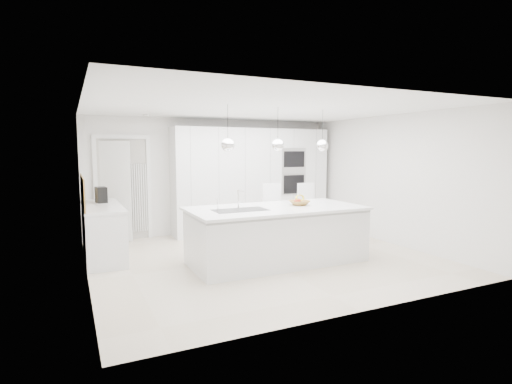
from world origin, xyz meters
name	(u,v)px	position (x,y,z in m)	size (l,w,h in m)	color
floor	(264,258)	(0.00, 0.00, 0.00)	(5.50, 5.50, 0.00)	beige
wall_back	(214,176)	(0.00, 2.50, 1.25)	(5.50, 5.50, 0.00)	silver
wall_left	(84,192)	(-2.75, 0.00, 1.25)	(5.00, 5.00, 0.00)	silver
ceiling	(264,109)	(0.00, 0.00, 2.50)	(5.50, 5.50, 0.00)	white
tall_cabinets	(252,180)	(0.80, 2.20, 1.15)	(3.60, 0.60, 2.30)	silver
oven_stack	(294,171)	(1.70, 1.89, 1.35)	(0.62, 0.04, 1.05)	#A5A5A8
doorway_frame	(123,190)	(-1.95, 2.47, 1.02)	(1.11, 0.08, 2.13)	white
hallway_door	(110,192)	(-2.20, 2.42, 1.00)	(0.82, 0.04, 2.00)	white
radiator	(140,198)	(-1.63, 2.46, 0.85)	(0.32, 0.04, 1.40)	white
left_base_cabinets	(103,233)	(-2.45, 1.20, 0.43)	(0.60, 1.80, 0.86)	silver
left_worktop	(102,206)	(-2.45, 1.20, 0.88)	(0.62, 1.82, 0.04)	white
oak_backsplash	(83,191)	(-2.74, 1.20, 1.15)	(0.02, 1.80, 0.50)	#A57B35
island_base	(277,236)	(0.10, -0.30, 0.43)	(2.80, 1.20, 0.86)	silver
island_worktop	(276,208)	(0.10, -0.25, 0.88)	(2.84, 1.40, 0.04)	white
island_sink	(240,215)	(-0.55, -0.30, 0.82)	(0.84, 0.44, 0.18)	#3F3F42
island_tap	(238,199)	(-0.50, -0.10, 1.05)	(0.02, 0.02, 0.30)	white
pendant_left	(228,145)	(-0.75, -0.30, 1.90)	(0.20, 0.20, 0.20)	white
pendant_mid	(278,145)	(0.10, -0.30, 1.90)	(0.20, 0.20, 0.20)	white
pendant_right	(322,146)	(0.95, -0.30, 1.90)	(0.20, 0.20, 0.20)	white
fruit_bowl	(299,203)	(0.57, -0.22, 0.94)	(0.33, 0.33, 0.08)	#A57B35
espresso_machine	(101,195)	(-2.43, 1.57, 1.04)	(0.17, 0.26, 0.28)	black
bar_stool_left	(275,216)	(0.53, 0.59, 0.59)	(0.39, 0.55, 1.19)	white
bar_stool_right	(310,214)	(1.31, 0.62, 0.58)	(0.39, 0.54, 1.17)	white
apple_a	(298,201)	(0.56, -0.19, 0.97)	(0.08, 0.08, 0.08)	#AD361C
apple_b	(298,201)	(0.54, -0.22, 0.97)	(0.08, 0.08, 0.08)	#AD361C
apple_c	(296,201)	(0.50, -0.22, 0.97)	(0.08, 0.08, 0.08)	#AD361C
apple_extra_3	(297,201)	(0.54, -0.16, 0.97)	(0.08, 0.08, 0.08)	#AD361C
banana_bunch	(300,198)	(0.59, -0.19, 1.02)	(0.22, 0.22, 0.03)	yellow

